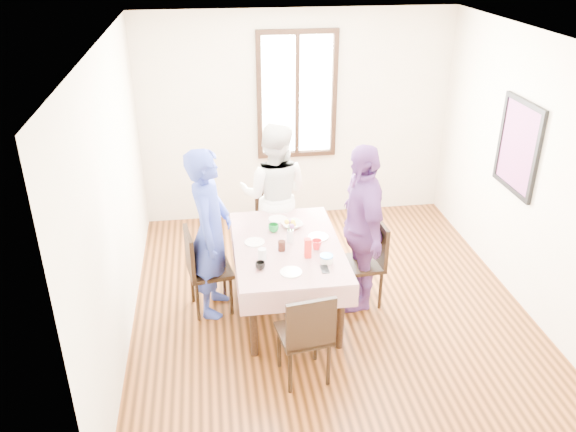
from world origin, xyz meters
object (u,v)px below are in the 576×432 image
at_px(chair_far, 275,226).
at_px(dining_table, 287,278).
at_px(person_far, 275,196).
at_px(chair_left, 210,270).
at_px(person_left, 210,233).
at_px(chair_near, 304,333).
at_px(person_right, 361,228).
at_px(chair_right, 361,264).

bearing_deg(chair_far, dining_table, 89.45).
bearing_deg(dining_table, person_far, 90.00).
relative_size(chair_left, person_left, 0.52).
bearing_deg(chair_near, chair_left, 115.70).
height_order(chair_near, person_far, person_far).
relative_size(chair_near, person_right, 0.52).
bearing_deg(person_right, chair_near, -36.83).
height_order(chair_near, person_left, person_left).
height_order(chair_near, person_right, person_right).
relative_size(chair_left, chair_near, 1.00).
distance_m(chair_far, person_left, 1.22).
height_order(chair_left, person_left, person_left).
height_order(dining_table, person_left, person_left).
height_order(person_left, person_far, person_left).
relative_size(dining_table, person_right, 0.84).
xyz_separation_m(chair_near, person_left, (-0.75, 1.14, 0.42)).
bearing_deg(chair_near, chair_right, 45.60).
bearing_deg(chair_right, chair_near, 140.21).
distance_m(chair_left, chair_far, 1.16).
bearing_deg(person_right, dining_table, -87.89).
bearing_deg(person_far, dining_table, 106.59).
xyz_separation_m(person_left, person_right, (1.49, -0.09, 0.00)).
relative_size(chair_left, person_right, 0.52).
xyz_separation_m(person_far, person_right, (0.75, -0.94, 0.03)).
bearing_deg(chair_far, chair_near, 89.45).
height_order(chair_far, person_left, person_left).
relative_size(person_far, person_right, 0.97).
bearing_deg(chair_right, chair_far, 35.07).
distance_m(chair_left, person_far, 1.21).
bearing_deg(chair_right, person_far, 35.61).
bearing_deg(person_left, chair_left, 101.41).
height_order(chair_right, person_left, person_left).
distance_m(chair_left, person_right, 1.57).
bearing_deg(person_far, person_left, 65.24).
bearing_deg(dining_table, chair_left, 169.88).
relative_size(person_left, person_far, 1.03).
bearing_deg(person_far, chair_left, 64.47).
distance_m(dining_table, person_far, 1.09).
relative_size(chair_left, chair_right, 1.00).
bearing_deg(dining_table, person_left, 169.61).
distance_m(chair_left, chair_near, 1.37).
xyz_separation_m(dining_table, person_left, (-0.75, 0.14, 0.50)).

